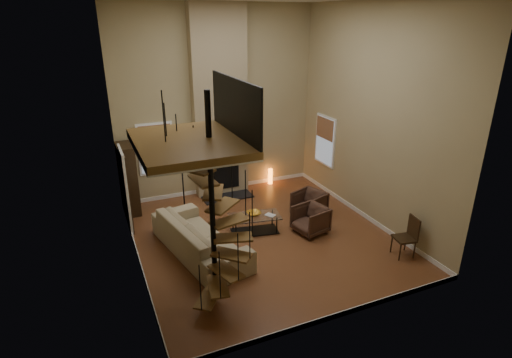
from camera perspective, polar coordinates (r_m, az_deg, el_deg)
name	(u,v)px	position (r m, az deg, el deg)	size (l,w,h in m)	color
ground	(262,237)	(10.27, 0.89, -8.07)	(6.00, 6.50, 0.01)	brown
back_wall	(218,103)	(12.18, -5.40, 10.51)	(6.00, 0.02, 5.50)	tan
front_wall	(348,178)	(6.54, 12.76, 0.13)	(6.00, 0.02, 5.50)	tan
left_wall	(125,145)	(8.48, -17.89, 4.60)	(0.02, 6.50, 5.50)	tan
right_wall	(372,117)	(10.77, 15.87, 8.31)	(0.02, 6.50, 5.50)	tan
baseboard_back	(221,188)	(12.96, -4.97, -1.24)	(6.00, 0.02, 0.12)	white
baseboard_front	(335,316)	(7.92, 11.04, -18.27)	(6.00, 0.02, 0.12)	white
baseboard_left	(140,261)	(9.58, -15.97, -10.94)	(0.02, 6.50, 0.12)	white
baseboard_right	(361,213)	(11.65, 14.49, -4.65)	(0.02, 6.50, 0.12)	white
chimney_breast	(220,104)	(12.00, -5.11, 10.36)	(1.60, 0.38, 5.50)	tan
hearth	(228,197)	(12.39, -3.98, -2.52)	(1.50, 0.60, 0.04)	black
firebox	(224,177)	(12.44, -4.49, 0.21)	(0.95, 0.02, 0.72)	black
mantel	(224,160)	(12.16, -4.44, 2.71)	(1.70, 0.18, 0.06)	white
mirror_frame	(223,133)	(11.98, -4.65, 6.42)	(0.94, 0.94, 0.10)	black
mirror_disc	(223,133)	(11.99, -4.66, 6.43)	(0.80, 0.80, 0.01)	white
vase_left	(206,157)	(12.00, -7.01, 3.12)	(0.24, 0.24, 0.25)	black
vase_right	(243,152)	(12.35, -1.89, 3.73)	(0.20, 0.20, 0.21)	#164D4F
window_back	(156,148)	(12.00, -13.84, 4.24)	(1.02, 0.06, 1.52)	white
window_right	(325,140)	(12.60, 9.63, 5.42)	(0.06, 1.02, 1.52)	white
entry_door	(126,190)	(10.74, -17.72, -1.51)	(0.10, 1.05, 2.16)	white
loft	(195,139)	(6.79, -8.58, 5.57)	(1.70, 2.20, 1.09)	brown
spiral_stair	(213,215)	(7.39, -6.00, -5.04)	(1.47, 1.47, 4.06)	black
hutch	(128,180)	(11.68, -17.41, -0.12)	(0.42, 0.89, 1.99)	#322010
sofa	(199,237)	(9.54, -8.01, -8.04)	(2.95, 1.15, 0.86)	tan
armchair_near	(311,203)	(11.27, 7.68, -3.38)	(0.76, 0.78, 0.71)	#462B20
armchair_far	(312,219)	(10.43, 7.90, -5.55)	(0.75, 0.77, 0.70)	#462B20
coffee_table	(255,222)	(10.34, -0.19, -6.02)	(1.38, 0.86, 0.47)	silver
bowl	(254,213)	(10.28, -0.30, -4.84)	(0.35, 0.35, 0.09)	orange
book	(270,216)	(10.27, 1.94, -5.13)	(0.18, 0.25, 0.02)	gray
floor_lamp	(182,167)	(10.91, -10.33, 1.62)	(0.39, 0.39, 1.70)	black
accent_lamp	(270,176)	(13.33, 2.01, 0.37)	(0.14, 0.14, 0.51)	orange
side_chair	(408,235)	(9.89, 20.49, -7.32)	(0.50, 0.50, 0.95)	#322010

